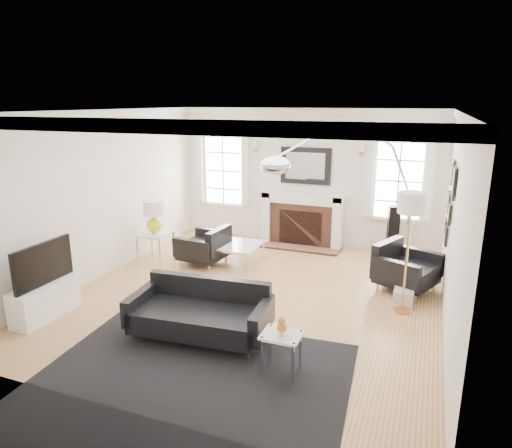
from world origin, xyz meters
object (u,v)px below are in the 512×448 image
at_px(fireplace, 302,220).
at_px(armchair_left, 206,247).
at_px(armchair_right, 403,269).
at_px(sofa, 202,313).
at_px(gourd_lamp, 154,215).
at_px(arc_floor_lamp, 347,213).
at_px(coffee_table, 237,246).

distance_m(fireplace, armchair_left, 2.21).
bearing_deg(armchair_right, sofa, -132.50).
bearing_deg(sofa, gourd_lamp, 134.45).
bearing_deg(fireplace, arc_floor_lamp, -64.03).
xyz_separation_m(armchair_left, gourd_lamp, (-0.85, -0.36, 0.62)).
distance_m(armchair_right, coffee_table, 2.96).
xyz_separation_m(sofa, coffee_table, (-0.65, 2.64, 0.03)).
relative_size(fireplace, coffee_table, 2.00).
distance_m(sofa, armchair_right, 3.41).
height_order(fireplace, sofa, fireplace).
relative_size(armchair_left, armchair_right, 0.79).
distance_m(armchair_left, armchair_right, 3.49).
height_order(armchair_left, coffee_table, armchair_left).
relative_size(armchair_right, coffee_table, 1.37).
bearing_deg(armchair_right, arc_floor_lamp, -121.44).
bearing_deg(coffee_table, armchair_right, -2.38).
relative_size(armchair_left, coffee_table, 1.09).
distance_m(coffee_table, arc_floor_lamp, 2.82).
height_order(fireplace, armchair_left, fireplace).
xyz_separation_m(fireplace, sofa, (-0.16, -4.18, -0.23)).
bearing_deg(armchair_left, armchair_right, 1.29).
distance_m(fireplace, arc_floor_lamp, 3.34).
xyz_separation_m(armchair_left, armchair_right, (3.49, 0.08, 0.02)).
height_order(sofa, armchair_right, armchair_right).
bearing_deg(coffee_table, armchair_left, -159.21).
xyz_separation_m(armchair_left, coffee_table, (0.53, 0.20, 0.02)).
bearing_deg(sofa, armchair_left, 115.90).
bearing_deg(fireplace, coffee_table, -117.83).
bearing_deg(sofa, arc_floor_lamp, 39.81).
xyz_separation_m(gourd_lamp, arc_floor_lamp, (3.60, -0.77, 0.53)).
bearing_deg(gourd_lamp, armchair_right, 5.77).
bearing_deg(armchair_right, gourd_lamp, -174.23).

